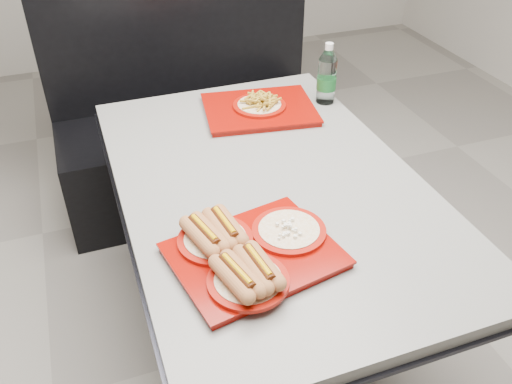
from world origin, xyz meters
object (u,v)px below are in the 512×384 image
object	(u,v)px
booth_bench	(190,121)
tray_far	(259,107)
tray_near	(248,251)
diner_table	(269,222)
water_bottle	(327,77)

from	to	relation	value
booth_bench	tray_far	bearing A→B (deg)	-79.33
booth_bench	tray_near	bearing A→B (deg)	-97.35
tray_near	tray_far	xyz separation A→B (m)	(0.31, 0.75, -0.01)
tray_near	diner_table	bearing A→B (deg)	60.11
diner_table	booth_bench	distance (m)	1.11
diner_table	tray_near	world-z (taller)	tray_near
booth_bench	tray_far	size ratio (longest dim) A/B	3.01
tray_far	water_bottle	xyz separation A→B (m)	(0.27, -0.00, 0.08)
tray_far	water_bottle	bearing A→B (deg)	-0.28
diner_table	tray_near	bearing A→B (deg)	-119.89
booth_bench	tray_near	distance (m)	1.47
water_bottle	diner_table	bearing A→B (deg)	-132.49
tray_near	tray_far	size ratio (longest dim) A/B	1.02
booth_bench	tray_near	xyz separation A→B (m)	(-0.18, -1.41, 0.38)
tray_far	booth_bench	bearing A→B (deg)	100.67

